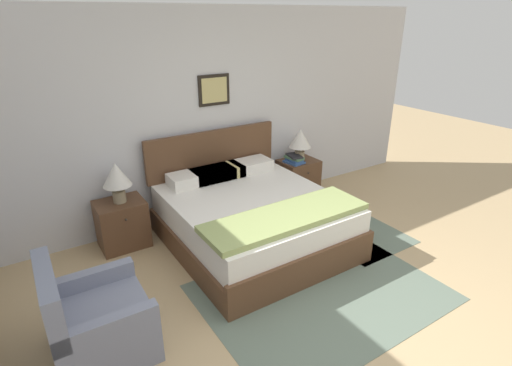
# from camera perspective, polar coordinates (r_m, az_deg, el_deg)

# --- Properties ---
(ground_plane) EXTENTS (16.00, 16.00, 0.00)m
(ground_plane) POSITION_cam_1_polar(r_m,az_deg,el_deg) (3.58, 14.36, -21.86)
(ground_plane) COLOR tan
(wall_back) EXTENTS (7.35, 0.09, 2.60)m
(wall_back) POSITION_cam_1_polar(r_m,az_deg,el_deg) (5.07, -8.48, 9.19)
(wall_back) COLOR silver
(wall_back) RESTS_ON ground_plane
(area_rug_main) EXTENTS (2.23, 1.68, 0.01)m
(area_rug_main) POSITION_cam_1_polar(r_m,az_deg,el_deg) (4.05, 9.34, -15.15)
(area_rug_main) COLOR slate
(area_rug_main) RESTS_ON ground_plane
(area_rug_bedside) EXTENTS (0.94, 1.40, 0.01)m
(area_rug_bedside) POSITION_cam_1_polar(r_m,az_deg,el_deg) (5.19, 13.20, -6.29)
(area_rug_bedside) COLOR slate
(area_rug_bedside) RESTS_ON ground_plane
(bed) EXTENTS (1.78, 1.99, 1.14)m
(bed) POSITION_cam_1_polar(r_m,az_deg,el_deg) (4.61, -0.64, -4.93)
(bed) COLOR brown
(bed) RESTS_ON ground_plane
(armchair) EXTENTS (0.74, 0.76, 0.85)m
(armchair) POSITION_cam_1_polar(r_m,az_deg,el_deg) (3.50, -21.95, -18.03)
(armchair) COLOR gray
(armchair) RESTS_ON ground_plane
(nightstand_near_window) EXTENTS (0.53, 0.45, 0.55)m
(nightstand_near_window) POSITION_cam_1_polar(r_m,az_deg,el_deg) (4.83, -18.57, -5.56)
(nightstand_near_window) COLOR brown
(nightstand_near_window) RESTS_ON ground_plane
(nightstand_by_door) EXTENTS (0.53, 0.45, 0.55)m
(nightstand_by_door) POSITION_cam_1_polar(r_m,az_deg,el_deg) (5.87, 6.02, 0.68)
(nightstand_by_door) COLOR brown
(nightstand_by_door) RESTS_ON ground_plane
(table_lamp_near_window) EXTENTS (0.31, 0.31, 0.46)m
(table_lamp_near_window) POSITION_cam_1_polar(r_m,az_deg,el_deg) (4.60, -19.31, 0.85)
(table_lamp_near_window) COLOR gray
(table_lamp_near_window) RESTS_ON nightstand_near_window
(table_lamp_by_door) EXTENTS (0.31, 0.31, 0.46)m
(table_lamp_by_door) POSITION_cam_1_polar(r_m,az_deg,el_deg) (5.68, 6.34, 6.12)
(table_lamp_by_door) COLOR gray
(table_lamp_by_door) RESTS_ON nightstand_by_door
(book_thick_bottom) EXTENTS (0.24, 0.28, 0.03)m
(book_thick_bottom) POSITION_cam_1_polar(r_m,az_deg,el_deg) (5.66, 5.46, 3.02)
(book_thick_bottom) COLOR #335693
(book_thick_bottom) RESTS_ON nightstand_by_door
(book_hardcover_middle) EXTENTS (0.15, 0.25, 0.04)m
(book_hardcover_middle) POSITION_cam_1_polar(r_m,az_deg,el_deg) (5.65, 5.47, 3.32)
(book_hardcover_middle) COLOR #335693
(book_hardcover_middle) RESTS_ON book_thick_bottom
(book_novel_upper) EXTENTS (0.20, 0.29, 0.03)m
(book_novel_upper) POSITION_cam_1_polar(r_m,az_deg,el_deg) (5.64, 5.48, 3.64)
(book_novel_upper) COLOR #4C7551
(book_novel_upper) RESTS_ON book_hardcover_middle
(book_slim_near_top) EXTENTS (0.20, 0.28, 0.02)m
(book_slim_near_top) POSITION_cam_1_polar(r_m,az_deg,el_deg) (5.63, 5.49, 3.90)
(book_slim_near_top) COLOR #232328
(book_slim_near_top) RESTS_ON book_novel_upper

